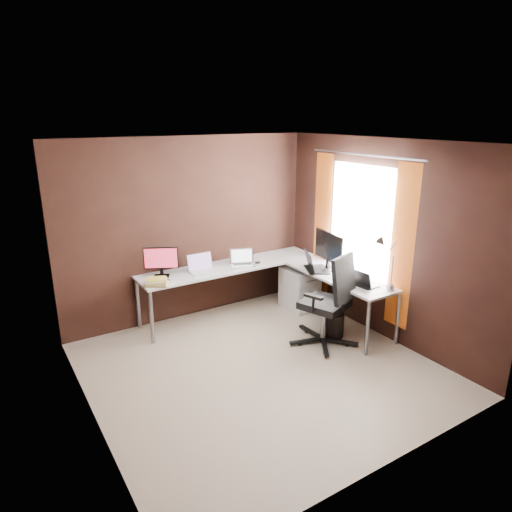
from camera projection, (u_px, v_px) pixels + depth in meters
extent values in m
cube|color=#A18D7D|center=(260.00, 369.00, 5.17)|extent=(3.60, 3.60, 0.00)
cube|color=white|center=(261.00, 142.00, 4.43)|extent=(3.60, 3.60, 0.00)
cube|color=black|center=(190.00, 229.00, 6.25)|extent=(3.60, 0.00, 2.50)
cube|color=black|center=(393.00, 330.00, 3.34)|extent=(3.60, 0.00, 2.50)
cube|color=black|center=(83.00, 300.00, 3.88)|extent=(0.00, 3.60, 2.50)
cube|color=black|center=(381.00, 240.00, 5.71)|extent=(0.00, 3.60, 2.50)
cube|color=white|center=(361.00, 220.00, 5.93)|extent=(0.00, 1.00, 1.30)
cube|color=orange|center=(402.00, 248.00, 5.39)|extent=(0.01, 0.35, 2.00)
cube|color=orange|center=(322.00, 224.00, 6.56)|extent=(0.01, 0.35, 2.00)
cylinder|color=slate|center=(364.00, 155.00, 5.66)|extent=(0.02, 1.90, 0.02)
cube|color=silver|center=(231.00, 266.00, 6.41)|extent=(2.65, 0.60, 0.03)
cube|color=silver|center=(340.00, 276.00, 6.02)|extent=(0.60, 1.65, 0.03)
cylinder|color=slate|center=(152.00, 317.00, 5.66)|extent=(0.05, 0.05, 0.70)
cylinder|color=slate|center=(138.00, 303.00, 6.08)|extent=(0.05, 0.05, 0.70)
cylinder|color=slate|center=(368.00, 328.00, 5.37)|extent=(0.05, 0.05, 0.70)
cylinder|color=slate|center=(398.00, 318.00, 5.63)|extent=(0.05, 0.05, 0.70)
cylinder|color=slate|center=(293.00, 270.00, 7.38)|extent=(0.05, 0.05, 0.70)
cube|color=silver|center=(300.00, 288.00, 6.74)|extent=(0.42, 0.50, 0.60)
cube|color=black|center=(162.00, 276.00, 5.97)|extent=(0.23, 0.20, 0.01)
cube|color=black|center=(162.00, 272.00, 5.97)|extent=(0.05, 0.04, 0.09)
cube|color=black|center=(161.00, 258.00, 5.91)|extent=(0.41, 0.23, 0.29)
cube|color=#BE2742|center=(161.00, 258.00, 5.90)|extent=(0.37, 0.19, 0.26)
cube|color=black|center=(329.00, 268.00, 6.25)|extent=(0.19, 0.26, 0.01)
cube|color=black|center=(328.00, 264.00, 6.23)|extent=(0.04, 0.06, 0.11)
cube|color=black|center=(329.00, 247.00, 6.15)|extent=(0.12, 0.63, 0.39)
cube|color=#272CB8|center=(330.00, 246.00, 6.16)|extent=(0.09, 0.60, 0.36)
cube|color=silver|center=(203.00, 272.00, 6.13)|extent=(0.35, 0.25, 0.02)
cube|color=silver|center=(200.00, 262.00, 6.17)|extent=(0.35, 0.07, 0.22)
cube|color=#845CA5|center=(200.00, 262.00, 6.16)|extent=(0.31, 0.05, 0.19)
cube|color=silver|center=(243.00, 265.00, 6.40)|extent=(0.39, 0.33, 0.02)
cube|color=silver|center=(242.00, 256.00, 6.45)|extent=(0.33, 0.18, 0.21)
cube|color=white|center=(242.00, 256.00, 6.44)|extent=(0.29, 0.15, 0.18)
cube|color=black|center=(317.00, 269.00, 6.21)|extent=(0.43, 0.49, 0.02)
cube|color=black|center=(309.00, 260.00, 6.16)|extent=(0.24, 0.40, 0.25)
cube|color=#19293C|center=(310.00, 260.00, 6.16)|extent=(0.21, 0.35, 0.22)
cube|color=black|center=(364.00, 284.00, 5.66)|extent=(0.25, 0.33, 0.02)
cube|color=black|center=(360.00, 278.00, 5.58)|extent=(0.09, 0.32, 0.20)
cube|color=#C65E90|center=(361.00, 278.00, 5.59)|extent=(0.07, 0.28, 0.17)
cube|color=tan|center=(156.00, 284.00, 5.66)|extent=(0.34, 0.32, 0.03)
cube|color=gold|center=(156.00, 282.00, 5.66)|extent=(0.31, 0.28, 0.02)
cube|color=white|center=(156.00, 280.00, 5.65)|extent=(0.32, 0.29, 0.02)
cube|color=gold|center=(156.00, 279.00, 5.64)|extent=(0.28, 0.25, 0.02)
ellipsoid|color=black|center=(167.00, 280.00, 5.78)|extent=(0.09, 0.06, 0.03)
ellipsoid|color=black|center=(258.00, 263.00, 6.47)|extent=(0.10, 0.09, 0.03)
cylinder|color=slate|center=(390.00, 287.00, 5.49)|extent=(0.09, 0.09, 0.07)
cylinder|color=slate|center=(392.00, 271.00, 5.43)|extent=(0.02, 0.02, 0.36)
cylinder|color=slate|center=(389.00, 251.00, 5.35)|extent=(0.02, 0.19, 0.27)
cone|color=slate|center=(382.00, 243.00, 5.36)|extent=(0.11, 0.14, 0.15)
cylinder|color=slate|center=(324.00, 322.00, 5.70)|extent=(0.07, 0.07, 0.42)
cube|color=black|center=(324.00, 304.00, 5.63)|extent=(0.65, 0.65, 0.09)
cube|color=black|center=(344.00, 279.00, 5.37)|extent=(0.48, 0.28, 0.55)
cylinder|color=black|center=(333.00, 325.00, 5.90)|extent=(0.31, 0.31, 0.32)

